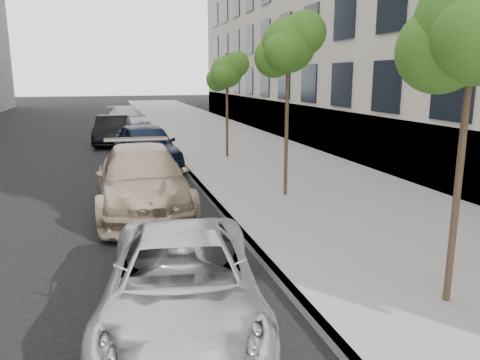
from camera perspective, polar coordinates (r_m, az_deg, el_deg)
name	(u,v)px	position (r m, az deg, el deg)	size (l,w,h in m)	color
sidewalk	(206,131)	(28.52, -4.16, 5.96)	(6.40, 72.00, 0.14)	gray
curb	(154,133)	(28.06, -10.45, 5.68)	(0.15, 72.00, 0.14)	#9E9B93
tree_near	(476,25)	(7.05, 26.86, 16.47)	(1.85, 1.65, 4.77)	#38281C
tree_mid	(289,45)	(12.66, 6.03, 16.02)	(1.74, 1.54, 4.85)	#38281C
tree_far	(227,72)	(18.83, -1.55, 13.06)	(1.62, 1.42, 4.16)	#38281C
minivan	(182,281)	(6.56, -7.08, -12.13)	(2.06, 4.47, 1.24)	silver
suv	(143,179)	(12.06, -11.79, 0.09)	(2.23, 5.49, 1.59)	tan
sedan_blue	(146,145)	(17.76, -11.40, 4.17)	(1.95, 4.85, 1.65)	black
sedan_black	(113,130)	(24.24, -15.27, 5.89)	(1.49, 4.29, 1.41)	black
sedan_rear	(128,119)	(29.54, -13.55, 7.19)	(2.09, 5.14, 1.49)	#ADB1B6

